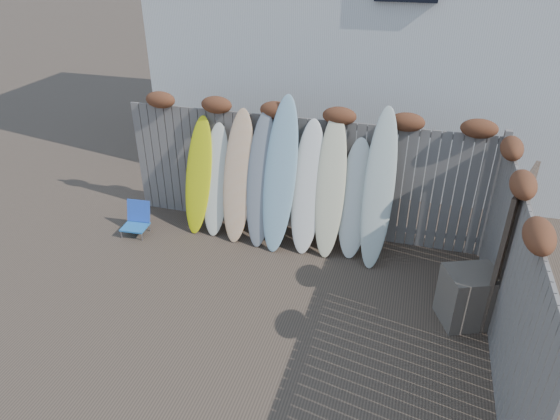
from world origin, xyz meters
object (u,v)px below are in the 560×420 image
(surfboard_0, at_px, (198,176))
(beach_chair, at_px, (137,219))
(wooden_crate, at_px, (469,297))
(lattice_panel, at_px, (509,247))

(surfboard_0, bearing_deg, beach_chair, -147.37)
(wooden_crate, height_order, lattice_panel, lattice_panel)
(beach_chair, relative_size, wooden_crate, 0.71)
(surfboard_0, bearing_deg, lattice_panel, -5.12)
(wooden_crate, bearing_deg, beach_chair, 171.55)
(beach_chair, height_order, surfboard_0, surfboard_0)
(beach_chair, xyz_separation_m, lattice_panel, (5.73, -0.40, 0.72))
(wooden_crate, relative_size, surfboard_0, 0.38)
(beach_chair, bearing_deg, lattice_panel, -3.98)
(beach_chair, bearing_deg, surfboard_0, 27.05)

